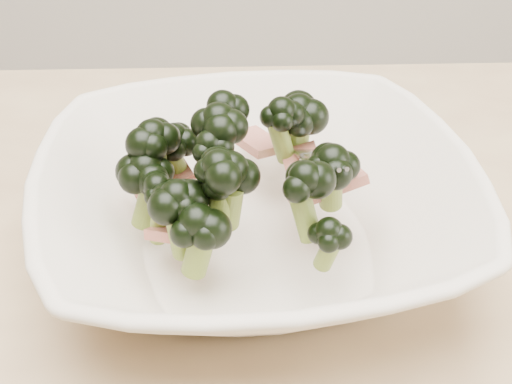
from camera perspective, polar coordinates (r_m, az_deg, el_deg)
broccoli_dish at (r=0.49m, az=-0.25°, el=-0.83°), size 0.33×0.33×0.12m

